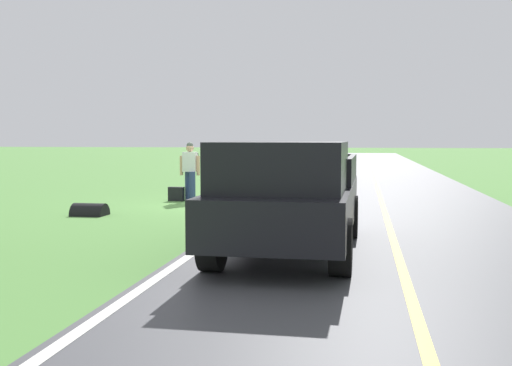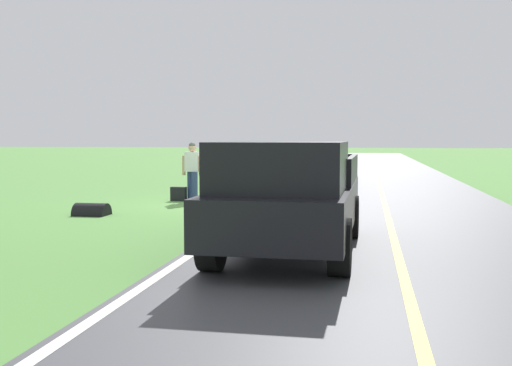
# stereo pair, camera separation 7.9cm
# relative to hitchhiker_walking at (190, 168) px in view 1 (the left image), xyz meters

# --- Properties ---
(ground_plane) EXTENTS (200.00, 200.00, 0.00)m
(ground_plane) POSITION_rel_hitchhiker_walking_xyz_m (-1.00, 0.72, -0.98)
(ground_plane) COLOR #568E42
(road_surface) EXTENTS (6.91, 120.00, 0.00)m
(road_surface) POSITION_rel_hitchhiker_walking_xyz_m (-5.60, 0.72, -0.98)
(road_surface) COLOR #47474C
(road_surface) RESTS_ON ground
(lane_edge_line) EXTENTS (0.16, 117.60, 0.00)m
(lane_edge_line) POSITION_rel_hitchhiker_walking_xyz_m (-2.32, 0.72, -0.98)
(lane_edge_line) COLOR silver
(lane_edge_line) RESTS_ON ground
(lane_centre_line) EXTENTS (0.14, 117.60, 0.00)m
(lane_centre_line) POSITION_rel_hitchhiker_walking_xyz_m (-5.60, 0.72, -0.98)
(lane_centre_line) COLOR gold
(lane_centre_line) RESTS_ON ground
(hitchhiker_walking) EXTENTS (0.62, 0.53, 1.75)m
(hitchhiker_walking) POSITION_rel_hitchhiker_walking_xyz_m (0.00, 0.00, 0.00)
(hitchhiker_walking) COLOR navy
(hitchhiker_walking) RESTS_ON ground
(suitcase_carried) EXTENTS (0.47, 0.23, 0.42)m
(suitcase_carried) POSITION_rel_hitchhiker_walking_xyz_m (0.42, 0.06, -0.77)
(suitcase_carried) COLOR black
(suitcase_carried) RESTS_ON ground
(pickup_truck_passing) EXTENTS (2.17, 5.43, 1.82)m
(pickup_truck_passing) POSITION_rel_hitchhiker_walking_xyz_m (-3.86, 7.93, -0.01)
(pickup_truck_passing) COLOR black
(pickup_truck_passing) RESTS_ON ground
(drainage_culvert) EXTENTS (0.80, 0.60, 0.60)m
(drainage_culvert) POSITION_rel_hitchhiker_walking_xyz_m (1.48, 3.74, -0.98)
(drainage_culvert) COLOR black
(drainage_culvert) RESTS_ON ground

